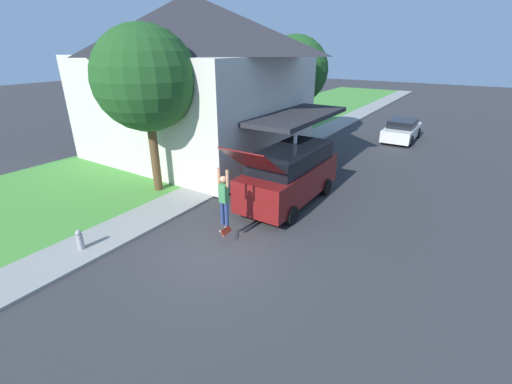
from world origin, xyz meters
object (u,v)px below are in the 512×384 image
object	(u,v)px
suv_parked	(290,174)
skateboarder	(224,197)
car_down_street	(402,130)
fire_hydrant	(80,240)
lawn_tree_near	(146,79)
lawn_tree_far	(295,70)
skateboard	(226,231)

from	to	relation	value
suv_parked	skateboarder	xyz separation A→B (m)	(-0.26, -3.85, 0.39)
car_down_street	skateboarder	world-z (taller)	skateboarder
fire_hydrant	suv_parked	bearing A→B (deg)	61.54
lawn_tree_near	lawn_tree_far	world-z (taller)	lawn_tree_near
car_down_street	skateboard	world-z (taller)	car_down_street
lawn_tree_far	skateboarder	bearing A→B (deg)	-71.40
skateboarder	skateboard	distance (m)	1.19
lawn_tree_near	skateboarder	size ratio (longest dim) A/B	3.56
suv_parked	skateboard	bearing A→B (deg)	-93.49
lawn_tree_near	suv_parked	world-z (taller)	lawn_tree_near
car_down_street	skateboarder	distance (m)	16.95
lawn_tree_near	suv_parked	xyz separation A→B (m)	(5.33, 2.07, -3.46)
suv_parked	car_down_street	size ratio (longest dim) A/B	1.38
car_down_street	suv_parked	bearing A→B (deg)	-96.99
skateboarder	fire_hydrant	bearing A→B (deg)	-139.69
skateboard	fire_hydrant	distance (m)	4.45
lawn_tree_far	suv_parked	bearing A→B (deg)	-63.02
lawn_tree_far	car_down_street	bearing A→B (deg)	32.66
suv_parked	skateboard	size ratio (longest dim) A/B	7.66
lawn_tree_near	lawn_tree_far	xyz separation A→B (m)	(0.74, 11.09, -0.22)
lawn_tree_near	fire_hydrant	distance (m)	6.52
lawn_tree_near	fire_hydrant	world-z (taller)	lawn_tree_near
car_down_street	skateboard	distance (m)	16.92
car_down_street	skateboard	xyz separation A→B (m)	(-1.83, -16.82, -0.26)
suv_parked	fire_hydrant	xyz separation A→B (m)	(-3.64, -6.71, -0.80)
suv_parked	skateboard	xyz separation A→B (m)	(-0.23, -3.84, -0.80)
car_down_street	lawn_tree_far	bearing A→B (deg)	-147.34
lawn_tree_far	fire_hydrant	distance (m)	16.26
lawn_tree_near	skateboard	xyz separation A→B (m)	(5.10, -1.77, -4.26)
suv_parked	fire_hydrant	size ratio (longest dim) A/B	9.08
lawn_tree_near	fire_hydrant	size ratio (longest dim) A/B	10.22
lawn_tree_far	fire_hydrant	world-z (taller)	lawn_tree_far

